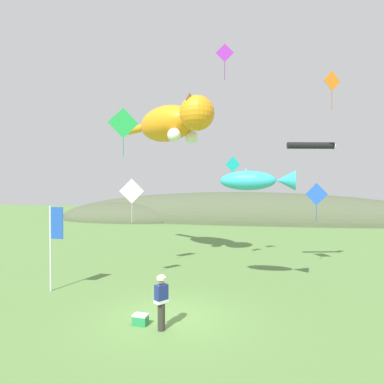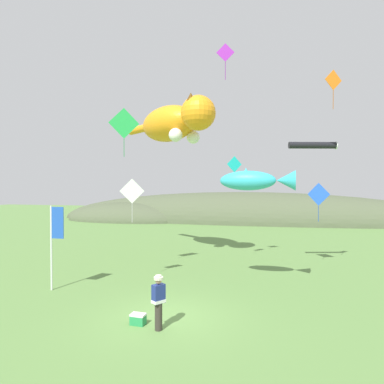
% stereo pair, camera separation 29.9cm
% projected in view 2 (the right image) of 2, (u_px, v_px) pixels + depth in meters
% --- Properties ---
extents(ground_plane, '(120.00, 120.00, 0.00)m').
position_uv_depth(ground_plane, '(165.00, 318.00, 11.97)').
color(ground_plane, '#5B8442').
extents(distant_hill_ridge, '(51.38, 11.11, 7.64)m').
position_uv_depth(distant_hill_ridge, '(228.00, 221.00, 44.26)').
color(distant_hill_ridge, '#4C563D').
rests_on(distant_hill_ridge, ground).
extents(festival_attendant, '(0.45, 0.49, 1.77)m').
position_uv_depth(festival_attendant, '(159.00, 301.00, 10.99)').
color(festival_attendant, '#332D28').
rests_on(festival_attendant, ground).
extents(kite_spool, '(0.16, 0.21, 0.21)m').
position_uv_depth(kite_spool, '(141.00, 318.00, 11.70)').
color(kite_spool, olive).
rests_on(kite_spool, ground).
extents(picnic_cooler, '(0.51, 0.36, 0.36)m').
position_uv_depth(picnic_cooler, '(138.00, 319.00, 11.44)').
color(picnic_cooler, '#268C4C').
rests_on(picnic_cooler, ground).
extents(festival_banner_pole, '(0.66, 0.08, 3.76)m').
position_uv_depth(festival_banner_pole, '(54.00, 235.00, 15.14)').
color(festival_banner_pole, silver).
rests_on(festival_banner_pole, ground).
extents(kite_giant_cat, '(7.38, 5.88, 2.66)m').
position_uv_depth(kite_giant_cat, '(174.00, 123.00, 21.41)').
color(kite_giant_cat, orange).
extents(kite_fish_windsock, '(3.34, 1.03, 1.02)m').
position_uv_depth(kite_fish_windsock, '(256.00, 180.00, 15.20)').
color(kite_fish_windsock, '#33B2CC').
extents(kite_tube_streamer, '(2.59, 1.04, 0.44)m').
position_uv_depth(kite_tube_streamer, '(313.00, 145.00, 18.31)').
color(kite_tube_streamer, black).
extents(kite_diamond_violet, '(0.90, 0.16, 1.81)m').
position_uv_depth(kite_diamond_violet, '(225.00, 53.00, 17.02)').
color(kite_diamond_violet, purple).
extents(kite_diamond_green, '(1.30, 0.80, 2.41)m').
position_uv_depth(kite_diamond_green, '(124.00, 124.00, 16.87)').
color(kite_diamond_green, green).
extents(kite_diamond_orange, '(0.83, 0.53, 1.87)m').
position_uv_depth(kite_diamond_orange, '(333.00, 80.00, 16.21)').
color(kite_diamond_orange, orange).
extents(kite_diamond_teal, '(0.80, 0.55, 1.86)m').
position_uv_depth(kite_diamond_teal, '(234.00, 165.00, 20.00)').
color(kite_diamond_teal, '#19BFBF').
extents(kite_diamond_blue, '(1.14, 0.65, 2.20)m').
position_uv_depth(kite_diamond_blue, '(319.00, 195.00, 19.36)').
color(kite_diamond_blue, blue).
extents(kite_diamond_white, '(0.99, 0.66, 2.07)m').
position_uv_depth(kite_diamond_white, '(132.00, 191.00, 16.15)').
color(kite_diamond_white, white).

